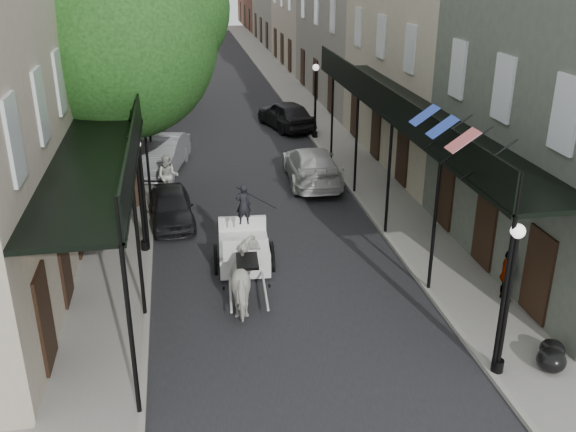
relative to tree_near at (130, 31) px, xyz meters
name	(u,v)px	position (x,y,z in m)	size (l,w,h in m)	color
ground	(306,344)	(4.20, -10.18, -6.49)	(140.00, 140.00, 0.00)	gray
road	(232,133)	(4.20, 9.82, -6.48)	(8.00, 90.00, 0.01)	black
sidewalk_left	(136,136)	(-0.80, 9.82, -6.43)	(2.20, 90.00, 0.12)	gray
sidewalk_right	(323,127)	(9.20, 9.82, -6.43)	(2.20, 90.00, 0.12)	gray
building_row_left	(76,15)	(-4.40, 19.82, -1.24)	(5.00, 80.00, 10.50)	#B3A78F
building_row_right	(344,10)	(12.80, 19.82, -1.24)	(5.00, 80.00, 10.50)	gray
gallery_left	(113,124)	(-0.59, -3.20, -2.44)	(2.20, 18.05, 4.88)	black
gallery_right	(406,112)	(8.99, -3.20, -2.44)	(2.20, 18.05, 4.88)	black
tree_near	(130,31)	(0.00, 0.00, 0.00)	(7.31, 6.80, 9.63)	#382619
tree_far	(144,13)	(-0.05, 14.00, -0.65)	(6.45, 6.00, 8.61)	#382619
lamppost_right_near	(508,298)	(8.30, -12.18, -4.44)	(0.32, 0.32, 3.71)	black
lamppost_left	(140,194)	(0.10, -4.18, -4.44)	(0.32, 0.32, 3.71)	black
lamppost_right_far	(315,100)	(8.30, 7.82, -4.44)	(0.32, 0.32, 3.71)	black
horse	(248,278)	(2.99, -8.10, -5.60)	(0.95, 2.09, 1.77)	silver
carriage	(243,228)	(3.17, -5.35, -5.34)	(1.94, 2.70, 2.96)	black
pedestrian_walking	(168,176)	(0.88, 0.77, -5.62)	(0.84, 0.66, 1.74)	beige
pedestrian_sidewalk_left	(121,106)	(-1.60, 12.23, -5.38)	(1.27, 0.73, 1.97)	gray
pedestrian_sidewalk_right	(507,276)	(10.00, -9.19, -5.61)	(0.89, 0.37, 1.51)	gray
car_left_near	(171,207)	(0.98, -1.86, -5.86)	(1.48, 3.68, 1.25)	black
car_left_mid	(161,155)	(0.60, 3.98, -5.72)	(1.63, 4.68, 1.54)	#99999E
car_left_far	(163,99)	(0.60, 15.75, -5.85)	(2.11, 4.57, 1.27)	black
car_right_near	(312,165)	(6.80, 1.54, -5.75)	(2.06, 5.08, 1.47)	silver
car_right_far	(286,114)	(7.21, 10.24, -5.72)	(1.82, 4.52, 1.54)	black
trash_bags	(552,356)	(9.63, -12.20, -6.10)	(0.93, 1.08, 0.57)	black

